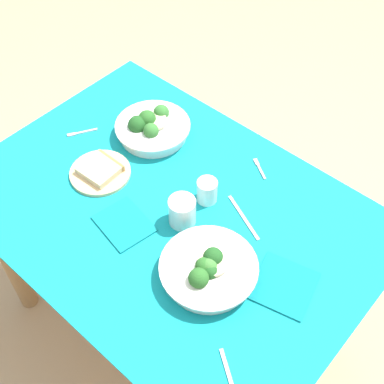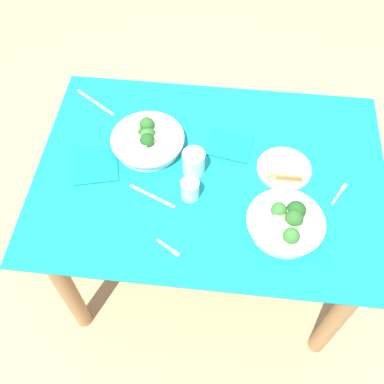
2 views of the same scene
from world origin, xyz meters
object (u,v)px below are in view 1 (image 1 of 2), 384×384
broccoli_bowl_near (152,128)px  water_glass_side (207,191)px  fork_by_far_bowl (259,168)px  napkin_folded_upper (283,285)px  water_glass_center (182,211)px  napkin_folded_lower (124,224)px  bread_side_plate (100,171)px  table_knife_left (244,217)px  broccoli_bowl_far (208,270)px  fork_by_near_bowl (81,133)px

broccoli_bowl_near → water_glass_side: (-0.33, 0.09, 0.01)m
water_glass_side → fork_by_far_bowl: (-0.04, -0.22, -0.04)m
broccoli_bowl_near → fork_by_far_bowl: bearing=-162.2°
water_glass_side → napkin_folded_upper: bearing=165.2°
water_glass_center → napkin_folded_lower: 0.18m
broccoli_bowl_near → bread_side_plate: size_ratio=1.30×
water_glass_center → napkin_folded_upper: size_ratio=0.56×
bread_side_plate → table_knife_left: bread_side_plate is taller
fork_by_far_bowl → napkin_folded_lower: 0.49m
broccoli_bowl_near → fork_by_far_bowl: 0.40m
broccoli_bowl_far → bread_side_plate: 0.52m
broccoli_bowl_far → water_glass_center: water_glass_center is taller
water_glass_side → table_knife_left: bearing=-172.3°
water_glass_side → napkin_folded_upper: water_glass_side is taller
broccoli_bowl_far → fork_by_far_bowl: broccoli_bowl_far is taller
fork_by_near_bowl → napkin_folded_upper: bearing=118.3°
napkin_folded_lower → broccoli_bowl_near: bearing=-58.1°
water_glass_center → table_knife_left: size_ratio=0.50×
water_glass_side → fork_by_near_bowl: 0.53m
bread_side_plate → water_glass_side: size_ratio=2.51×
broccoli_bowl_near → water_glass_side: size_ratio=3.28×
fork_by_far_bowl → fork_by_near_bowl: same height
water_glass_center → napkin_folded_lower: (0.12, 0.13, -0.04)m
napkin_folded_lower → fork_by_far_bowl: bearing=-110.1°
bread_side_plate → fork_by_near_bowl: (0.20, -0.08, -0.01)m
water_glass_center → napkin_folded_upper: water_glass_center is taller
broccoli_bowl_far → fork_by_far_bowl: bearing=-71.9°
broccoli_bowl_near → napkin_folded_lower: (-0.21, 0.34, -0.03)m
bread_side_plate → fork_by_far_bowl: bearing=-135.8°
broccoli_bowl_far → water_glass_side: size_ratio=3.47×
bread_side_plate → fork_by_near_bowl: size_ratio=2.03×
fork_by_near_bowl → napkin_folded_upper: size_ratio=0.59×
broccoli_bowl_near → bread_side_plate: 0.25m
fork_by_far_bowl → napkin_folded_upper: size_ratio=0.51×
water_glass_center → table_knife_left: 0.19m
napkin_folded_upper → napkin_folded_lower: 0.51m
fork_by_near_bowl → table_knife_left: 0.67m
broccoli_bowl_near → table_knife_left: bearing=170.7°
fork_by_far_bowl → table_knife_left: (-0.09, 0.20, -0.00)m
bread_side_plate → napkin_folded_upper: (-0.69, -0.05, -0.01)m
table_knife_left → fork_by_near_bowl: bearing=-149.1°
napkin_folded_upper → table_knife_left: bearing=-26.4°
bread_side_plate → napkin_folded_lower: 0.23m
broccoli_bowl_near → water_glass_side: 0.35m
table_knife_left → napkin_folded_lower: size_ratio=1.10×
bread_side_plate → fork_by_far_bowl: 0.52m
broccoli_bowl_far → fork_by_far_bowl: size_ratio=3.25×
broccoli_bowl_far → broccoli_bowl_near: broccoli_bowl_near is taller
bread_side_plate → napkin_folded_lower: size_ratio=1.19×
bread_side_plate → table_knife_left: 0.49m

